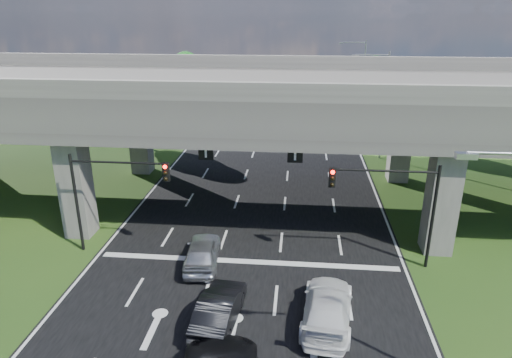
% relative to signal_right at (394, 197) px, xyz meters
% --- Properties ---
extents(ground, '(160.00, 160.00, 0.00)m').
position_rel_signal_right_xyz_m(ground, '(-7.82, -3.94, -4.19)').
color(ground, '#214115').
rests_on(ground, ground).
extents(road, '(18.00, 120.00, 0.03)m').
position_rel_signal_right_xyz_m(road, '(-7.82, 6.06, -4.17)').
color(road, black).
rests_on(road, ground).
extents(overpass, '(80.00, 15.00, 10.00)m').
position_rel_signal_right_xyz_m(overpass, '(-7.82, 8.06, 3.73)').
color(overpass, '#32302D').
rests_on(overpass, ground).
extents(warehouse, '(20.00, 10.00, 4.00)m').
position_rel_signal_right_xyz_m(warehouse, '(-33.82, 31.06, -2.19)').
color(warehouse, '#9E9E99').
rests_on(warehouse, ground).
extents(signal_right, '(5.76, 0.54, 6.00)m').
position_rel_signal_right_xyz_m(signal_right, '(0.00, 0.00, 0.00)').
color(signal_right, black).
rests_on(signal_right, ground).
extents(signal_left, '(5.76, 0.54, 6.00)m').
position_rel_signal_right_xyz_m(signal_left, '(-15.65, 0.00, 0.00)').
color(signal_left, black).
rests_on(signal_left, ground).
extents(streetlight_far, '(3.38, 0.25, 10.00)m').
position_rel_signal_right_xyz_m(streetlight_far, '(2.27, 20.06, 1.66)').
color(streetlight_far, gray).
rests_on(streetlight_far, ground).
extents(streetlight_beyond, '(3.38, 0.25, 10.00)m').
position_rel_signal_right_xyz_m(streetlight_beyond, '(2.27, 36.06, 1.66)').
color(streetlight_beyond, gray).
rests_on(streetlight_beyond, ground).
extents(tree_left_near, '(4.50, 4.50, 7.80)m').
position_rel_signal_right_xyz_m(tree_left_near, '(-21.78, 22.06, 0.63)').
color(tree_left_near, black).
rests_on(tree_left_near, ground).
extents(tree_left_mid, '(3.91, 3.90, 6.76)m').
position_rel_signal_right_xyz_m(tree_left_mid, '(-24.78, 30.06, -0.01)').
color(tree_left_mid, black).
rests_on(tree_left_mid, ground).
extents(tree_left_far, '(4.80, 4.80, 8.32)m').
position_rel_signal_right_xyz_m(tree_left_far, '(-20.78, 38.06, 0.95)').
color(tree_left_far, black).
rests_on(tree_left_far, ground).
extents(tree_right_near, '(4.20, 4.20, 7.28)m').
position_rel_signal_right_xyz_m(tree_right_near, '(5.22, 24.06, 0.31)').
color(tree_right_near, black).
rests_on(tree_right_near, ground).
extents(tree_right_mid, '(3.91, 3.90, 6.76)m').
position_rel_signal_right_xyz_m(tree_right_mid, '(8.22, 32.06, -0.01)').
color(tree_right_mid, black).
rests_on(tree_right_mid, ground).
extents(tree_right_far, '(4.50, 4.50, 7.80)m').
position_rel_signal_right_xyz_m(tree_right_far, '(4.22, 40.06, 0.63)').
color(tree_right_far, black).
rests_on(tree_right_far, ground).
extents(car_silver, '(2.23, 4.71, 1.56)m').
position_rel_signal_right_xyz_m(car_silver, '(-10.32, -0.94, -3.38)').
color(car_silver, silver).
rests_on(car_silver, road).
extents(car_dark, '(2.03, 4.77, 1.53)m').
position_rel_signal_right_xyz_m(car_dark, '(-8.50, -5.93, -3.39)').
color(car_dark, black).
rests_on(car_dark, road).
extents(car_white, '(2.74, 5.60, 1.57)m').
position_rel_signal_right_xyz_m(car_white, '(-3.60, -5.36, -3.37)').
color(car_white, white).
rests_on(car_white, road).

